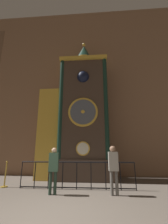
# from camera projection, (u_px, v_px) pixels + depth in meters

# --- Properties ---
(ground_plane) EXTENTS (28.00, 28.00, 0.00)m
(ground_plane) POSITION_uv_depth(u_px,v_px,m) (48.00, 221.00, 3.36)
(ground_plane) COLOR brown
(cathedral_back_wall) EXTENTS (24.00, 0.32, 12.22)m
(cathedral_back_wall) POSITION_uv_depth(u_px,v_px,m) (78.00, 84.00, 10.73)
(cathedral_back_wall) COLOR #846047
(cathedral_back_wall) RESTS_ON ground_plane
(clock_tower) EXTENTS (4.25, 1.81, 8.55)m
(clock_tower) POSITION_uv_depth(u_px,v_px,m) (78.00, 117.00, 8.89)
(clock_tower) COLOR #423328
(clock_tower) RESTS_ON ground_plane
(railing_fence) EXTENTS (4.78, 0.05, 1.07)m
(railing_fence) POSITION_uv_depth(u_px,v_px,m) (77.00, 174.00, 6.19)
(railing_fence) COLOR black
(railing_fence) RESTS_ON ground_plane
(visitor_near) EXTENTS (0.36, 0.25, 1.63)m
(visitor_near) POSITION_uv_depth(u_px,v_px,m) (54.00, 166.00, 5.56)
(visitor_near) COLOR #213427
(visitor_near) RESTS_ON ground_plane
(visitor_far) EXTENTS (0.35, 0.24, 1.70)m
(visitor_far) POSITION_uv_depth(u_px,v_px,m) (113.00, 164.00, 5.48)
(visitor_far) COLOR #58554F
(visitor_far) RESTS_ON ground_plane
(stanchion_post) EXTENTS (0.28, 0.28, 1.07)m
(stanchion_post) POSITION_uv_depth(u_px,v_px,m) (5.00, 178.00, 6.48)
(stanchion_post) COLOR #B28E33
(stanchion_post) RESTS_ON ground_plane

